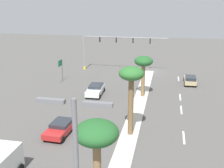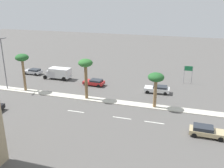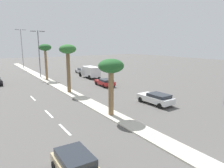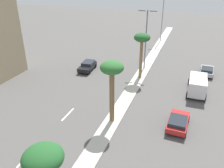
{
  "view_description": "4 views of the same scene",
  "coord_description": "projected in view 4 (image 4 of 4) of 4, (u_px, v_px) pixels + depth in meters",
  "views": [
    {
      "loc": [
        -3.36,
        52.07,
        13.33
      ],
      "look_at": [
        2.79,
        21.72,
        3.85
      ],
      "focal_mm": 44.89,
      "sensor_mm": 36.0,
      "label": 1
    },
    {
      "loc": [
        -38.25,
        9.65,
        17.04
      ],
      "look_at": [
        -0.98,
        21.43,
        3.56
      ],
      "focal_mm": 40.88,
      "sensor_mm": 36.0,
      "label": 2
    },
    {
      "loc": [
        -11.05,
        -2.65,
        7.35
      ],
      "look_at": [
        3.87,
        20.61,
        1.86
      ],
      "focal_mm": 33.29,
      "sensor_mm": 36.0,
      "label": 3
    },
    {
      "loc": [
        7.26,
        5.96,
        15.11
      ],
      "look_at": [
        -1.33,
        29.98,
        2.8
      ],
      "focal_mm": 37.25,
      "sensor_mm": 36.0,
      "label": 4
    }
  ],
  "objects": [
    {
      "name": "street_lamp_far",
      "position": [
        163.0,
        14.0,
        53.32
      ],
      "size": [
        2.9,
        0.24,
        11.0
      ],
      "color": "gray",
      "rests_on": "median_curb"
    },
    {
      "name": "lane_stripe_inboard",
      "position": [
        27.0,
        157.0,
        21.03
      ],
      "size": [
        0.2,
        2.8,
        0.01
      ],
      "primitive_type": "cube",
      "color": "silver",
      "rests_on": "ground"
    },
    {
      "name": "lane_stripe_near",
      "position": [
        68.0,
        114.0,
        27.34
      ],
      "size": [
        0.2,
        2.8,
        0.01
      ],
      "primitive_type": "cube",
      "color": "silver",
      "rests_on": "ground"
    },
    {
      "name": "median_curb",
      "position": [
        139.0,
        77.0,
        36.79
      ],
      "size": [
        1.8,
        78.09,
        0.12
      ],
      "primitive_type": "cube",
      "color": "beige",
      "rests_on": "ground"
    },
    {
      "name": "box_truck",
      "position": [
        197.0,
        84.0,
        31.64
      ],
      "size": [
        2.49,
        5.76,
        2.44
      ],
      "color": "silver",
      "rests_on": "ground"
    },
    {
      "name": "sedan_silver_inboard",
      "position": [
        207.0,
        71.0,
        37.63
      ],
      "size": [
        2.25,
        4.19,
        1.26
      ],
      "color": "#B2B2B7",
      "rests_on": "ground"
    },
    {
      "name": "sedan_black_outboard",
      "position": [
        88.0,
        66.0,
        39.44
      ],
      "size": [
        2.32,
        4.49,
        1.4
      ],
      "color": "black",
      "rests_on": "ground"
    },
    {
      "name": "palm_tree_near",
      "position": [
        112.0,
        73.0,
        23.55
      ],
      "size": [
        2.45,
        2.45,
        7.03
      ],
      "color": "brown",
      "rests_on": "median_curb"
    },
    {
      "name": "ground_plane",
      "position": [
        123.0,
        104.0,
        29.46
      ],
      "size": [
        160.0,
        160.0,
        0.0
      ],
      "primitive_type": "plane",
      "color": "#565451"
    },
    {
      "name": "street_lamp_trailing",
      "position": [
        146.0,
        36.0,
        37.67
      ],
      "size": [
        2.9,
        0.24,
        9.74
      ],
      "color": "slate",
      "rests_on": "median_curb"
    },
    {
      "name": "palm_tree_right",
      "position": [
        44.0,
        162.0,
        13.97
      ],
      "size": [
        2.55,
        2.55,
        5.72
      ],
      "color": "olive",
      "rests_on": "median_curb"
    },
    {
      "name": "sedan_red_center",
      "position": [
        178.0,
        122.0,
        24.76
      ],
      "size": [
        2.29,
        4.25,
        1.26
      ],
      "color": "red",
      "rests_on": "ground"
    },
    {
      "name": "palm_tree_left",
      "position": [
        142.0,
        41.0,
        34.15
      ],
      "size": [
        2.43,
        2.43,
        7.03
      ],
      "color": "olive",
      "rests_on": "median_curb"
    }
  ]
}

